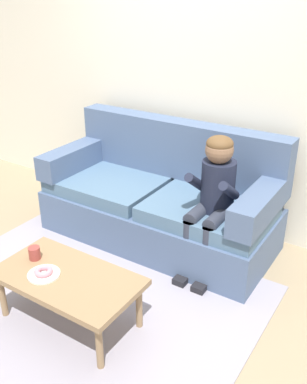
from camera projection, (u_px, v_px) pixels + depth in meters
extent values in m
plane|color=#9E896B|center=(103.00, 284.00, 3.31)|extent=(10.00, 10.00, 0.00)
cube|color=silver|center=(195.00, 71.00, 3.77)|extent=(8.00, 0.10, 2.80)
cube|color=#9993A3|center=(81.00, 301.00, 3.12)|extent=(2.44, 1.94, 0.01)
cube|color=slate|center=(158.00, 220.00, 3.83)|extent=(2.03, 0.90, 0.38)
cube|color=slate|center=(109.00, 184.00, 3.93)|extent=(0.97, 0.74, 0.12)
cube|color=slate|center=(208.00, 212.00, 3.44)|extent=(0.97, 0.74, 0.12)
cube|color=slate|center=(179.00, 149.00, 3.86)|extent=(2.03, 0.20, 0.51)
cube|color=slate|center=(77.00, 156.00, 4.10)|extent=(0.20, 0.90, 0.22)
cube|color=slate|center=(262.00, 203.00, 3.21)|extent=(0.20, 0.90, 0.22)
cube|color=#937551|center=(67.00, 278.00, 2.78)|extent=(0.97, 0.53, 0.04)
cylinder|color=#937551|center=(2.00, 296.00, 2.92)|extent=(0.04, 0.04, 0.34)
cylinder|color=#937551|center=(99.00, 347.00, 2.50)|extent=(0.04, 0.04, 0.34)
cylinder|color=#937551|center=(46.00, 266.00, 3.23)|extent=(0.04, 0.04, 0.34)
cylinder|color=#937551|center=(139.00, 307.00, 2.82)|extent=(0.04, 0.04, 0.34)
cylinder|color=#1E2338|center=(218.00, 186.00, 3.27)|extent=(0.26, 0.26, 0.40)
sphere|color=#846047|center=(219.00, 150.00, 3.12)|extent=(0.21, 0.21, 0.21)
ellipsoid|color=brown|center=(220.00, 144.00, 3.10)|extent=(0.20, 0.20, 0.12)
cylinder|color=#333847|center=(198.00, 213.00, 3.27)|extent=(0.11, 0.30, 0.11)
cylinder|color=#333847|center=(188.00, 247.00, 3.26)|extent=(0.09, 0.09, 0.44)
cube|color=black|center=(184.00, 278.00, 3.33)|extent=(0.10, 0.20, 0.06)
cylinder|color=#1E2338|center=(196.00, 182.00, 3.24)|extent=(0.07, 0.29, 0.23)
cylinder|color=#333847|center=(218.00, 218.00, 3.20)|extent=(0.11, 0.30, 0.11)
cylinder|color=#333847|center=(207.00, 254.00, 3.18)|extent=(0.09, 0.09, 0.44)
cube|color=black|center=(202.00, 285.00, 3.25)|extent=(0.10, 0.20, 0.06)
cylinder|color=#1E2338|center=(229.00, 191.00, 3.11)|extent=(0.07, 0.29, 0.23)
cylinder|color=white|center=(44.00, 274.00, 2.77)|extent=(0.21, 0.21, 0.01)
torus|color=pink|center=(43.00, 271.00, 2.76)|extent=(0.14, 0.14, 0.04)
cylinder|color=#993D38|center=(34.00, 253.00, 2.93)|extent=(0.08, 0.08, 0.09)
cube|color=#339E56|center=(53.00, 257.00, 3.59)|extent=(0.16, 0.09, 0.05)
cylinder|color=#339E56|center=(45.00, 254.00, 3.63)|extent=(0.06, 0.06, 0.05)
cylinder|color=#339E56|center=(60.00, 260.00, 3.55)|extent=(0.06, 0.06, 0.05)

